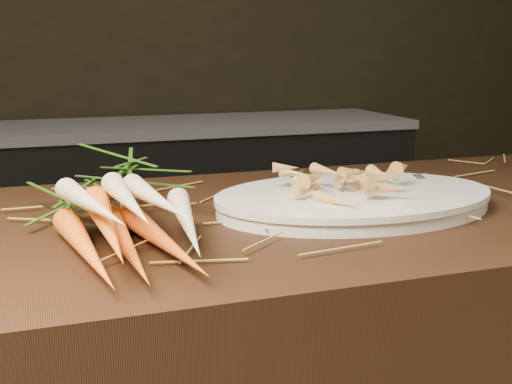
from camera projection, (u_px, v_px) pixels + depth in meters
back_counter at (211, 209)px, 3.03m from camera, size 1.82×0.62×0.84m
straw_bedding at (324, 202)px, 1.09m from camera, size 1.40×0.60×0.02m
root_veg_bunch at (106, 196)px, 0.96m from camera, size 0.22×0.56×0.10m
serving_platter at (355, 202)px, 1.08m from camera, size 0.48×0.32×0.03m
roasted_veg_heap at (356, 179)px, 1.07m from camera, size 0.24×0.17×0.05m
serving_fork at (449, 189)px, 1.11m from camera, size 0.07×0.18×0.00m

